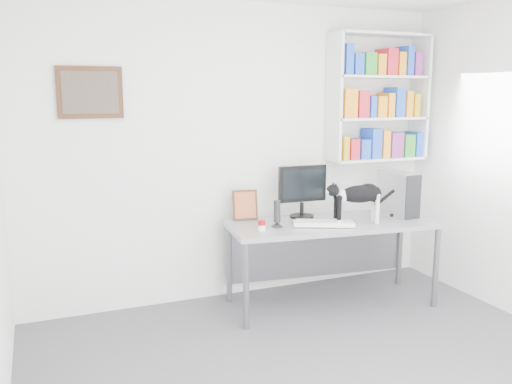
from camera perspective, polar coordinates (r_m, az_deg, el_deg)
room at (r=3.23m, az=10.76°, el=0.46°), size 4.01×4.01×2.70m
bookshelf at (r=5.50m, az=12.76°, el=9.65°), size 1.03×0.28×1.24m
wall_art at (r=4.66m, az=-17.06°, el=9.98°), size 0.52×0.04×0.42m
desk at (r=4.96m, az=7.93°, el=-7.44°), size 1.92×0.93×0.77m
monitor at (r=4.94m, az=4.87°, el=0.09°), size 0.47×0.24×0.49m
keyboard at (r=4.70m, az=7.13°, el=-3.28°), size 0.55×0.39×0.04m
pc_tower at (r=5.19m, az=14.71°, el=-0.16°), size 0.20×0.42×0.41m
speaker at (r=4.60m, az=2.23°, el=-2.23°), size 0.13×0.13×0.24m
leaning_print at (r=4.86m, az=-1.18°, el=-1.31°), size 0.24×0.13×0.28m
soup_can at (r=4.49m, az=0.61°, el=-3.53°), size 0.08×0.08×0.09m
cat at (r=4.76m, az=10.72°, el=-1.24°), size 0.60×0.21×0.36m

